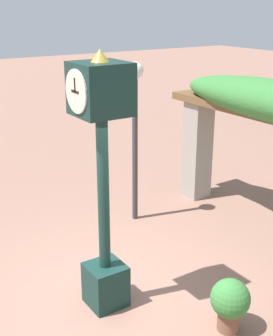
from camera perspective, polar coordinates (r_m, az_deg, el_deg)
ground_plane at (r=6.89m, az=-3.61°, el=-14.98°), size 60.00×60.00×0.00m
pedestal_clock at (r=5.79m, az=-4.14°, el=-0.05°), size 0.62×0.67×3.40m
potted_plant_near_right at (r=6.12m, az=11.34°, el=-15.70°), size 0.50×0.50×0.70m
lamp_post at (r=8.34m, az=-0.20°, el=6.82°), size 0.30×0.30×2.95m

